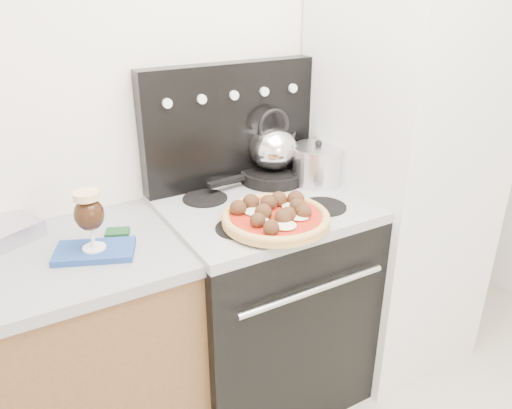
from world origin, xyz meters
TOP-DOWN VIEW (x-y plane):
  - room_shell at (0.00, 0.29)m, footprint 3.52×3.01m
  - stove_body at (0.08, 1.18)m, footprint 0.76×0.65m
  - cooktop at (0.08, 1.18)m, footprint 0.76×0.65m
  - backguard at (0.08, 1.45)m, footprint 0.76×0.08m
  - fridge at (0.78, 1.15)m, footprint 0.64×0.68m
  - oven_mitt at (-0.58, 1.14)m, footprint 0.29×0.23m
  - beer_glass at (-0.58, 1.14)m, footprint 0.11×0.11m
  - pizza_pan at (0.02, 0.99)m, footprint 0.42×0.42m
  - pizza at (0.02, 0.99)m, footprint 0.39×0.39m
  - skillet at (0.24, 1.36)m, footprint 0.31×0.31m
  - tea_kettle at (0.24, 1.36)m, footprint 0.24×0.24m
  - stock_pot at (0.39, 1.24)m, footprint 0.22×0.22m

SIDE VIEW (x-z plane):
  - stove_body at x=0.08m, z-range 0.00..0.88m
  - cooktop at x=0.08m, z-range 0.88..0.92m
  - oven_mitt at x=-0.58m, z-range 0.90..0.92m
  - pizza_pan at x=0.02m, z-range 0.92..0.93m
  - skillet at x=0.24m, z-range 0.92..0.97m
  - fridge at x=0.78m, z-range 0.00..1.90m
  - pizza at x=0.02m, z-range 0.93..0.99m
  - stock_pot at x=0.39m, z-range 0.92..1.07m
  - beer_glass at x=-0.58m, z-range 0.92..1.13m
  - tea_kettle at x=0.24m, z-range 0.97..1.19m
  - backguard at x=0.08m, z-range 0.92..1.42m
  - room_shell at x=0.00m, z-range -0.01..2.51m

